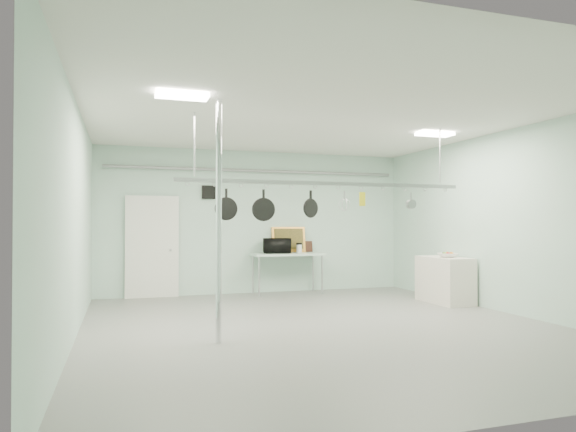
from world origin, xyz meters
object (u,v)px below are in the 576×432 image
object	(u,v)px
fruit_bowl	(448,255)
skillet_left	(226,204)
side_cabinet	(445,280)
microwave	(277,246)
coffee_canister	(299,249)
prep_table	(287,256)
skillet_mid	(264,205)
pot_rack	(327,182)
skillet_right	(311,203)
chrome_pole	(219,221)

from	to	relation	value
fruit_bowl	skillet_left	size ratio (longest dim) A/B	0.78
side_cabinet	microwave	xyz separation A→B (m)	(-2.78, 2.22, 0.62)
microwave	coffee_canister	world-z (taller)	microwave
prep_table	skillet_mid	bearing A→B (deg)	-113.68
coffee_canister	skillet_left	xyz separation A→B (m)	(-2.32, -3.33, 0.86)
pot_rack	coffee_canister	world-z (taller)	pot_rack
prep_table	coffee_canister	distance (m)	0.34
prep_table	skillet_right	bearing A→B (deg)	-101.60
skillet_left	skillet_mid	size ratio (longest dim) A/B	0.96
microwave	skillet_left	xyz separation A→B (m)	(-1.79, -3.32, 0.79)
chrome_pole	fruit_bowl	distance (m)	5.20
coffee_canister	microwave	bearing A→B (deg)	-178.48
prep_table	skillet_right	xyz separation A→B (m)	(-0.68, -3.30, 1.05)
chrome_pole	skillet_left	bearing A→B (deg)	73.04
fruit_bowl	skillet_right	bearing A→B (deg)	-163.41
coffee_canister	chrome_pole	bearing A→B (deg)	-121.46
side_cabinet	pot_rack	world-z (taller)	pot_rack
microwave	skillet_right	bearing A→B (deg)	93.64
skillet_right	chrome_pole	bearing A→B (deg)	-174.15
coffee_canister	skillet_left	distance (m)	4.15
side_cabinet	skillet_mid	distance (m)	4.37
chrome_pole	skillet_mid	xyz separation A→B (m)	(0.85, 0.90, 0.25)
side_cabinet	fruit_bowl	world-z (taller)	fruit_bowl
fruit_bowl	prep_table	bearing A→B (deg)	136.99
pot_rack	fruit_bowl	distance (m)	3.33
skillet_left	skillet_right	distance (m)	1.35
prep_table	coffee_canister	world-z (taller)	coffee_canister
chrome_pole	skillet_left	world-z (taller)	chrome_pole
prep_table	pot_rack	xyz separation A→B (m)	(-0.40, -3.30, 1.40)
fruit_bowl	skillet_mid	world-z (taller)	skillet_mid
prep_table	microwave	xyz separation A→B (m)	(-0.23, 0.02, 0.24)
pot_rack	fruit_bowl	bearing A→B (deg)	18.06
prep_table	microwave	bearing A→B (deg)	175.22
fruit_bowl	skillet_left	world-z (taller)	skillet_left
skillet_right	skillet_mid	bearing A→B (deg)	156.83
coffee_canister	skillet_right	size ratio (longest dim) A/B	0.45
side_cabinet	microwave	world-z (taller)	microwave
fruit_bowl	microwave	bearing A→B (deg)	139.29
pot_rack	skillet_right	bearing A→B (deg)	180.00
chrome_pole	skillet_right	world-z (taller)	chrome_pole
coffee_canister	skillet_right	world-z (taller)	skillet_right
skillet_left	coffee_canister	bearing A→B (deg)	53.53
side_cabinet	skillet_mid	size ratio (longest dim) A/B	2.51
side_cabinet	coffee_canister	distance (m)	3.22
prep_table	fruit_bowl	bearing A→B (deg)	-43.01
side_cabinet	pot_rack	bearing A→B (deg)	-159.55
coffee_canister	fruit_bowl	bearing A→B (deg)	-46.92
microwave	fruit_bowl	distance (m)	3.63
chrome_pole	skillet_right	xyz separation A→B (m)	(1.62, 0.90, 0.28)
microwave	skillet_right	world-z (taller)	skillet_right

